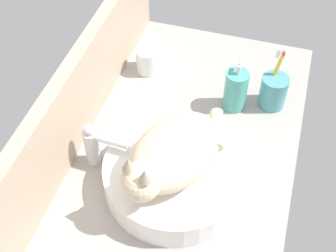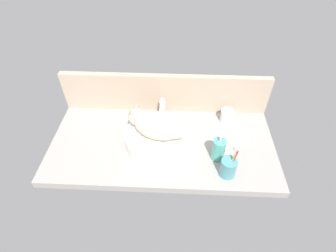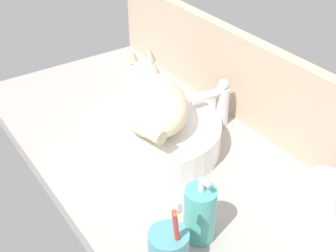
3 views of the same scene
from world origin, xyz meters
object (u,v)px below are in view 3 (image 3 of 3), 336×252
(soap_dispenser, at_px, (200,214))
(water_glass, at_px, (323,192))
(faucet, at_px, (219,102))
(toothbrush_cup, at_px, (169,252))
(sink_basin, at_px, (153,136))
(cat, at_px, (151,100))

(soap_dispenser, height_order, water_glass, soap_dispenser)
(soap_dispenser, relative_size, water_glass, 2.00)
(faucet, distance_m, toothbrush_cup, 0.51)
(faucet, height_order, toothbrush_cup, toothbrush_cup)
(sink_basin, xyz_separation_m, water_glass, (0.38, 0.19, -0.00))
(sink_basin, xyz_separation_m, soap_dispenser, (0.30, -0.08, 0.02))
(cat, bearing_deg, faucet, 83.53)
(soap_dispenser, bearing_deg, sink_basin, 164.42)
(toothbrush_cup, bearing_deg, sink_basin, 151.75)
(soap_dispenser, bearing_deg, water_glass, 74.63)
(cat, xyz_separation_m, soap_dispenser, (0.32, -0.09, -0.07))
(cat, height_order, water_glass, cat)
(faucet, bearing_deg, water_glass, -1.90)
(soap_dispenser, bearing_deg, faucet, 135.50)
(cat, distance_m, toothbrush_cup, 0.41)
(faucet, xyz_separation_m, water_glass, (0.37, -0.01, -0.04))
(toothbrush_cup, bearing_deg, cat, 152.09)
(water_glass, bearing_deg, toothbrush_cup, -95.82)
(sink_basin, bearing_deg, water_glass, 26.81)
(sink_basin, height_order, faucet, faucet)
(toothbrush_cup, bearing_deg, soap_dispenser, 110.94)
(cat, relative_size, water_glass, 3.91)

